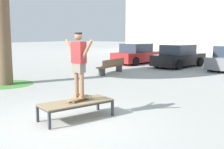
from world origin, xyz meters
TOP-DOWN VIEW (x-y plane):
  - ground_plane at (0.00, 0.00)m, footprint 120.00×120.00m
  - skate_box at (-0.03, 0.48)m, footprint 1.21×2.03m
  - skateboard at (-0.01, 0.58)m, footprint 0.22×0.81m
  - skater at (-0.01, 0.58)m, footprint 1.00×0.29m
  - grass_patch_near_left at (-6.09, 2.08)m, footprint 2.39×2.39m
  - car_red at (-6.41, 13.05)m, footprint 2.16×4.32m
  - car_black at (-3.02, 12.95)m, footprint 2.30×4.38m
  - park_bench at (-4.51, 7.61)m, footprint 0.80×2.44m

SIDE VIEW (x-z plane):
  - ground_plane at x=0.00m, z-range 0.00..0.00m
  - grass_patch_near_left at x=-6.09m, z-range 0.00..0.01m
  - skate_box at x=-0.03m, z-range 0.18..0.64m
  - park_bench at x=-4.51m, z-range 0.03..0.86m
  - skateboard at x=-0.01m, z-range 0.49..0.58m
  - car_red at x=-6.41m, z-range -0.06..1.44m
  - car_black at x=-3.02m, z-range -0.06..1.44m
  - skater at x=-0.01m, z-range 0.68..2.38m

